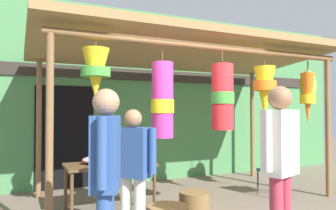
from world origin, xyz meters
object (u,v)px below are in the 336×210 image
(wicker_basket_spare, at_px, (194,201))
(vendor_in_orange, at_px, (106,170))
(flower_heap_on_table, at_px, (109,159))
(shopper_by_bananas, at_px, (280,157))
(folding_chair, at_px, (275,167))
(display_table, at_px, (110,168))
(customer_foreground, at_px, (133,165))

(wicker_basket_spare, relative_size, vendor_in_orange, 0.27)
(flower_heap_on_table, bearing_deg, shopper_by_bananas, -65.37)
(folding_chair, height_order, vendor_in_orange, vendor_in_orange)
(folding_chair, bearing_deg, vendor_in_orange, -153.27)
(display_table, distance_m, shopper_by_bananas, 2.63)
(display_table, distance_m, folding_chair, 2.92)
(display_table, bearing_deg, flower_heap_on_table, 100.52)
(folding_chair, xyz_separation_m, shopper_by_bananas, (-1.80, -2.00, 0.53))
(folding_chair, distance_m, wicker_basket_spare, 1.77)
(folding_chair, height_order, customer_foreground, customer_foreground)
(vendor_in_orange, distance_m, shopper_by_bananas, 1.71)
(folding_chair, bearing_deg, wicker_basket_spare, -175.16)
(display_table, height_order, vendor_in_orange, vendor_in_orange)
(display_table, relative_size, customer_foreground, 0.86)
(wicker_basket_spare, bearing_deg, vendor_in_orange, -137.54)
(display_table, xyz_separation_m, vendor_in_orange, (-0.60, -2.12, 0.36))
(wicker_basket_spare, relative_size, customer_foreground, 0.30)
(vendor_in_orange, xyz_separation_m, customer_foreground, (0.52, 0.82, -0.11))
(vendor_in_orange, height_order, shopper_by_bananas, shopper_by_bananas)
(flower_heap_on_table, bearing_deg, display_table, -79.48)
(folding_chair, relative_size, vendor_in_orange, 0.50)
(vendor_in_orange, distance_m, customer_foreground, 0.98)
(shopper_by_bananas, bearing_deg, folding_chair, 48.03)
(wicker_basket_spare, bearing_deg, customer_foreground, -147.59)
(folding_chair, xyz_separation_m, wicker_basket_spare, (-1.73, -0.15, -0.36))
(flower_heap_on_table, relative_size, customer_foreground, 0.50)
(vendor_in_orange, relative_size, shopper_by_bananas, 0.96)
(flower_heap_on_table, relative_size, shopper_by_bananas, 0.44)
(display_table, xyz_separation_m, shopper_by_bananas, (1.09, -2.36, 0.40))
(wicker_basket_spare, distance_m, customer_foreground, 1.65)
(display_table, height_order, folding_chair, folding_chair)
(customer_foreground, bearing_deg, display_table, 86.51)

